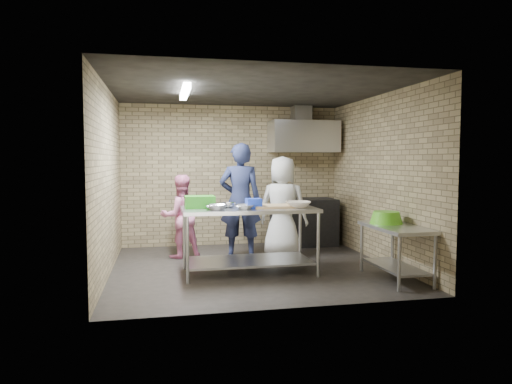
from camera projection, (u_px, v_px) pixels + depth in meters
floor at (252, 267)px, 7.06m from camera, size 4.20×4.20×0.00m
ceiling at (252, 90)px, 6.87m from camera, size 4.20×4.20×0.00m
back_wall at (232, 176)px, 8.92m from camera, size 4.20×0.06×2.70m
front_wall at (288, 188)px, 5.01m from camera, size 4.20×0.06×2.70m
left_wall at (108, 181)px, 6.54m from camera, size 0.06×4.00×2.70m
right_wall at (380, 179)px, 7.39m from camera, size 0.06×4.00×2.70m
prep_table at (249, 240)px, 6.68m from camera, size 1.92×0.96×0.96m
side_counter at (396, 253)px, 6.32m from camera, size 0.60×1.20×0.75m
stove at (304, 222)px, 8.91m from camera, size 1.20×0.70×0.90m
range_hood at (304, 137)px, 8.84m from camera, size 1.30×0.60×0.60m
hood_duct at (301, 114)px, 8.96m from camera, size 0.35×0.30×0.30m
wall_shelf at (315, 146)px, 9.10m from camera, size 0.80×0.20×0.04m
fluorescent_fixture at (185, 92)px, 6.67m from camera, size 0.10×1.25×0.08m
green_crate at (200, 202)px, 6.62m from camera, size 0.43×0.32×0.17m
blue_tub at (254, 203)px, 6.56m from camera, size 0.21×0.21×0.14m
cutting_board at (273, 206)px, 6.70m from camera, size 0.59×0.45×0.03m
mixing_bowl_a at (216, 207)px, 6.35m from camera, size 0.36×0.36×0.07m
mixing_bowl_b at (228, 205)px, 6.63m from camera, size 0.27×0.27×0.07m
mixing_bowl_c at (245, 207)px, 6.41m from camera, size 0.33×0.33×0.07m
ceramic_bowl at (298, 204)px, 6.64m from camera, size 0.44×0.44×0.09m
green_basin at (386, 217)px, 6.53m from camera, size 0.46×0.46×0.17m
bottle_green at (322, 142)px, 9.13m from camera, size 0.06×0.06×0.15m
man_navy at (240, 200)px, 7.79m from camera, size 0.77×0.57×1.94m
woman_pink at (180, 216)px, 7.74m from camera, size 0.79×0.69×1.40m
woman_white at (283, 207)px, 7.78m from camera, size 1.00×0.89×1.71m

